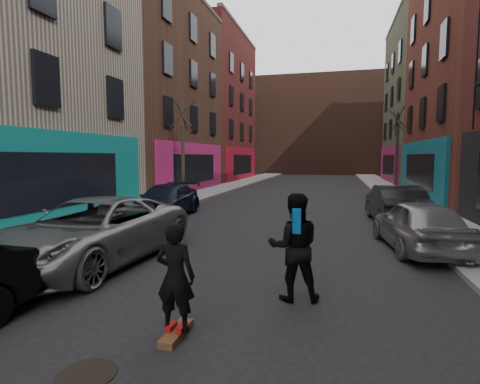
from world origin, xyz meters
The scene contains 14 objects.
sidewalk_left centered at (-6.25, 30.00, 0.07)m, with size 2.50×84.00×0.13m, color gray.
sidewalk_right centered at (6.25, 30.00, 0.07)m, with size 2.50×84.00×0.13m, color gray.
buildings_left centered at (-13.50, 16.00, 8.25)m, with size 12.00×56.00×16.50m, color #551A18.
building_far centered at (0.00, 56.00, 7.00)m, with size 40.00×10.00×14.00m, color #47281E.
tree_left_far centered at (-6.20, 18.00, 3.38)m, with size 2.00×2.00×6.50m, color black, non-canonical shape.
tree_right_far centered at (6.20, 24.00, 3.53)m, with size 2.00×2.00×6.80m, color black, non-canonical shape.
parked_left_far centered at (-3.20, 5.49, 0.78)m, with size 2.59×5.63×1.56m, color gray.
parked_left_end centered at (-4.60, 12.33, 0.68)m, with size 1.91×4.69×1.36m, color black.
parked_right_far centered at (4.60, 8.74, 0.71)m, with size 1.68×4.18×1.43m, color gray.
parked_right_end centered at (4.60, 13.09, 0.74)m, with size 1.56×4.48×1.48m, color black.
skateboard centered at (0.23, 2.54, 0.05)m, with size 0.22×0.80×0.10m, color brown.
skateboarder centered at (0.23, 2.54, 0.88)m, with size 0.57×0.37×1.56m, color black.
pedestrian centered at (1.70, 4.36, 0.97)m, with size 1.07×0.91×1.92m.
manhole centered at (-0.40, 1.41, 0.01)m, with size 0.70×0.70×0.01m, color black.
Camera 1 is at (2.38, -2.19, 2.56)m, focal length 28.00 mm.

